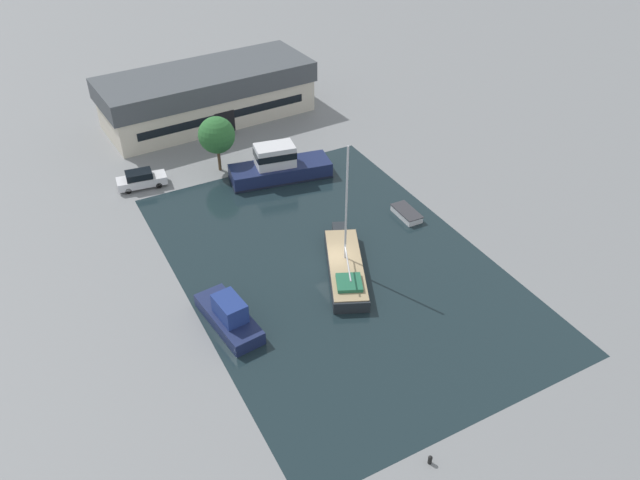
{
  "coord_description": "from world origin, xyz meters",
  "views": [
    {
      "loc": [
        -20.19,
        -35.1,
        32.48
      ],
      "look_at": [
        0.0,
        2.69,
        1.0
      ],
      "focal_mm": 35.0,
      "sensor_mm": 36.0,
      "label": 1
    }
  ],
  "objects_px": {
    "warehouse_building": "(208,94)",
    "motor_cruiser": "(279,166)",
    "sailboat_moored": "(345,266)",
    "small_dinghy": "(407,213)",
    "cabin_boat": "(229,316)",
    "parked_car": "(141,179)",
    "quay_tree_near_building": "(217,135)"
  },
  "relations": [
    {
      "from": "warehouse_building",
      "to": "quay_tree_near_building",
      "type": "distance_m",
      "value": 12.65
    },
    {
      "from": "warehouse_building",
      "to": "parked_car",
      "type": "distance_m",
      "value": 16.48
    },
    {
      "from": "warehouse_building",
      "to": "small_dinghy",
      "type": "distance_m",
      "value": 29.94
    },
    {
      "from": "quay_tree_near_building",
      "to": "motor_cruiser",
      "type": "relative_size",
      "value": 0.55
    },
    {
      "from": "sailboat_moored",
      "to": "small_dinghy",
      "type": "xyz_separation_m",
      "value": [
        9.08,
        4.4,
        -0.28
      ]
    },
    {
      "from": "warehouse_building",
      "to": "motor_cruiser",
      "type": "xyz_separation_m",
      "value": [
        1.36,
        -16.57,
        -1.71
      ]
    },
    {
      "from": "parked_car",
      "to": "warehouse_building",
      "type": "bearing_deg",
      "value": 142.86
    },
    {
      "from": "cabin_boat",
      "to": "parked_car",
      "type": "bearing_deg",
      "value": 84.53
    },
    {
      "from": "cabin_boat",
      "to": "quay_tree_near_building",
      "type": "bearing_deg",
      "value": 64.35
    },
    {
      "from": "cabin_boat",
      "to": "small_dinghy",
      "type": "bearing_deg",
      "value": 9.53
    },
    {
      "from": "warehouse_building",
      "to": "motor_cruiser",
      "type": "height_order",
      "value": "warehouse_building"
    },
    {
      "from": "warehouse_building",
      "to": "cabin_boat",
      "type": "xyz_separation_m",
      "value": [
        -10.93,
        -34.22,
        -2.12
      ]
    },
    {
      "from": "sailboat_moored",
      "to": "small_dinghy",
      "type": "bearing_deg",
      "value": 50.16
    },
    {
      "from": "motor_cruiser",
      "to": "cabin_boat",
      "type": "bearing_deg",
      "value": 155.02
    },
    {
      "from": "warehouse_building",
      "to": "cabin_boat",
      "type": "height_order",
      "value": "warehouse_building"
    },
    {
      "from": "quay_tree_near_building",
      "to": "cabin_boat",
      "type": "distance_m",
      "value": 23.52
    },
    {
      "from": "quay_tree_near_building",
      "to": "parked_car",
      "type": "xyz_separation_m",
      "value": [
        -8.06,
        0.46,
        -3.11
      ]
    },
    {
      "from": "cabin_boat",
      "to": "motor_cruiser",
      "type": "bearing_deg",
      "value": 48.48
    },
    {
      "from": "sailboat_moored",
      "to": "motor_cruiser",
      "type": "distance_m",
      "value": 16.43
    },
    {
      "from": "quay_tree_near_building",
      "to": "sailboat_moored",
      "type": "xyz_separation_m",
      "value": [
        3.04,
        -20.73,
        -3.36
      ]
    },
    {
      "from": "quay_tree_near_building",
      "to": "sailboat_moored",
      "type": "distance_m",
      "value": 21.22
    },
    {
      "from": "parked_car",
      "to": "motor_cruiser",
      "type": "bearing_deg",
      "value": 76.24
    },
    {
      "from": "motor_cruiser",
      "to": "sailboat_moored",
      "type": "bearing_deg",
      "value": -175.93
    },
    {
      "from": "warehouse_building",
      "to": "cabin_boat",
      "type": "bearing_deg",
      "value": -111.13
    },
    {
      "from": "warehouse_building",
      "to": "cabin_boat",
      "type": "relative_size",
      "value": 3.63
    },
    {
      "from": "quay_tree_near_building",
      "to": "small_dinghy",
      "type": "bearing_deg",
      "value": -53.41
    },
    {
      "from": "warehouse_building",
      "to": "parked_car",
      "type": "relative_size",
      "value": 5.04
    },
    {
      "from": "warehouse_building",
      "to": "parked_car",
      "type": "height_order",
      "value": "warehouse_building"
    },
    {
      "from": "parked_car",
      "to": "motor_cruiser",
      "type": "distance_m",
      "value": 13.66
    },
    {
      "from": "quay_tree_near_building",
      "to": "cabin_boat",
      "type": "bearing_deg",
      "value": -108.99
    },
    {
      "from": "sailboat_moored",
      "to": "small_dinghy",
      "type": "height_order",
      "value": "sailboat_moored"
    },
    {
      "from": "warehouse_building",
      "to": "sailboat_moored",
      "type": "relative_size",
      "value": 2.21
    }
  ]
}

